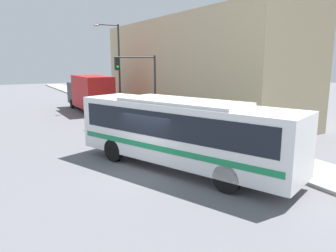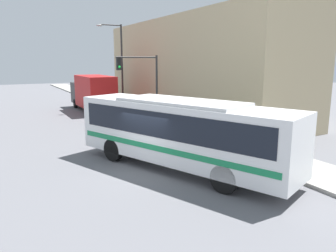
# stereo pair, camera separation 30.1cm
# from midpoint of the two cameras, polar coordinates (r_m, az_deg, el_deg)

# --- Properties ---
(ground_plane) EXTENTS (120.00, 120.00, 0.00)m
(ground_plane) POSITION_cam_midpoint_polar(r_m,az_deg,el_deg) (14.61, -3.44, -7.78)
(ground_plane) COLOR slate
(sidewalk) EXTENTS (2.94, 70.00, 0.15)m
(sidewalk) POSITION_cam_midpoint_polar(r_m,az_deg,el_deg) (34.88, -9.11, 3.49)
(sidewalk) COLOR gray
(sidewalk) RESTS_ON ground_plane
(building_facade) EXTENTS (6.00, 24.54, 8.38)m
(building_facade) POSITION_cam_midpoint_polar(r_m,az_deg,el_deg) (30.51, 3.23, 10.26)
(building_facade) COLOR tan
(building_facade) RESTS_ON ground_plane
(city_bus) EXTENTS (6.16, 10.66, 3.11)m
(city_bus) POSITION_cam_midpoint_polar(r_m,az_deg,el_deg) (14.33, 1.81, -0.59)
(city_bus) COLOR white
(city_bus) RESTS_ON ground_plane
(delivery_truck) EXTENTS (2.44, 8.02, 3.37)m
(delivery_truck) POSITION_cam_midpoint_polar(r_m,az_deg,el_deg) (32.08, -13.74, 5.75)
(delivery_truck) COLOR #B21919
(delivery_truck) RESTS_ON ground_plane
(fire_hydrant) EXTENTS (0.26, 0.36, 0.82)m
(fire_hydrant) POSITION_cam_midpoint_polar(r_m,az_deg,el_deg) (18.80, 7.70, -1.72)
(fire_hydrant) COLOR gold
(fire_hydrant) RESTS_ON sidewalk
(traffic_light_pole) EXTENTS (3.28, 0.35, 5.00)m
(traffic_light_pole) POSITION_cam_midpoint_polar(r_m,az_deg,el_deg) (24.47, -5.09, 8.56)
(traffic_light_pole) COLOR #2D2D2D
(traffic_light_pole) RESTS_ON sidewalk
(parking_meter) EXTENTS (0.14, 0.14, 1.38)m
(parking_meter) POSITION_cam_midpoint_polar(r_m,az_deg,el_deg) (25.62, -3.43, 3.06)
(parking_meter) COLOR #2D2D2D
(parking_meter) RESTS_ON sidewalk
(street_lamp) EXTENTS (2.44, 0.28, 7.90)m
(street_lamp) POSITION_cam_midpoint_polar(r_m,az_deg,el_deg) (31.82, -9.28, 11.23)
(street_lamp) COLOR #2D2D2D
(street_lamp) RESTS_ON sidewalk
(pedestrian_near_corner) EXTENTS (0.34, 0.34, 1.69)m
(pedestrian_near_corner) POSITION_cam_midpoint_polar(r_m,az_deg,el_deg) (27.80, -2.39, 3.58)
(pedestrian_near_corner) COLOR #47382D
(pedestrian_near_corner) RESTS_ON sidewalk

